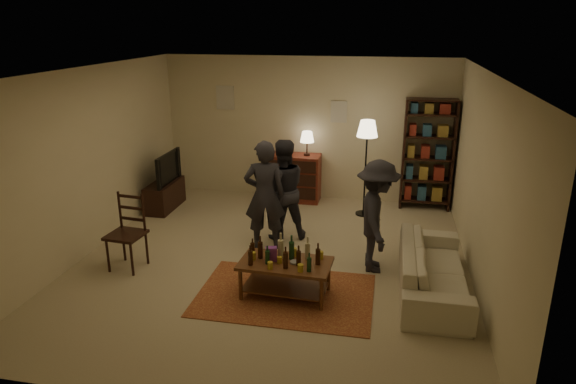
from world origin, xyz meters
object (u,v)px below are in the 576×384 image
(tv_stand, at_px, (164,188))
(sofa, at_px, (433,269))
(dining_chair, at_px, (128,228))
(bookshelf, at_px, (428,153))
(person_by_sofa, at_px, (377,217))
(person_right, at_px, (282,190))
(coffee_table, at_px, (285,266))
(dresser, at_px, (294,176))
(person_left, at_px, (265,195))
(floor_lamp, at_px, (367,135))

(tv_stand, bearing_deg, sofa, -25.34)
(dining_chair, xyz_separation_m, bookshelf, (4.18, 3.28, 0.46))
(bookshelf, xyz_separation_m, sofa, (-0.05, -3.18, -0.73))
(tv_stand, relative_size, person_by_sofa, 0.67)
(sofa, relative_size, person_right, 1.30)
(tv_stand, height_order, person_right, person_right)
(person_right, bearing_deg, tv_stand, -44.68)
(bookshelf, bearing_deg, coffee_table, -117.14)
(dresser, height_order, person_by_sofa, person_by_sofa)
(bookshelf, distance_m, person_left, 3.37)
(bookshelf, bearing_deg, person_left, -137.05)
(dining_chair, xyz_separation_m, person_left, (1.72, 0.99, 0.27))
(sofa, height_order, person_left, person_left)
(coffee_table, distance_m, dresser, 3.64)
(tv_stand, height_order, sofa, tv_stand)
(dining_chair, distance_m, person_right, 2.37)
(coffee_table, distance_m, person_by_sofa, 1.50)
(person_left, distance_m, person_right, 0.46)
(sofa, bearing_deg, floor_lamp, 21.63)
(coffee_table, relative_size, tv_stand, 1.10)
(coffee_table, height_order, person_by_sofa, person_by_sofa)
(bookshelf, relative_size, floor_lamp, 1.18)
(person_by_sofa, bearing_deg, floor_lamp, 1.97)
(coffee_table, relative_size, person_left, 0.69)
(tv_stand, xyz_separation_m, floor_lamp, (3.62, 0.39, 1.06))
(floor_lamp, bearing_deg, person_left, -129.33)
(dining_chair, xyz_separation_m, person_by_sofa, (3.39, 0.58, 0.21))
(bookshelf, distance_m, floor_lamp, 1.29)
(coffee_table, height_order, person_left, person_left)
(coffee_table, xyz_separation_m, person_left, (-0.59, 1.37, 0.43))
(coffee_table, height_order, tv_stand, tv_stand)
(dining_chair, bearing_deg, bookshelf, 43.55)
(person_right, bearing_deg, dresser, -109.45)
(coffee_table, xyz_separation_m, tv_stand, (-2.81, 2.68, -0.03))
(dresser, distance_m, person_by_sofa, 3.12)
(dresser, distance_m, floor_lamp, 1.76)
(coffee_table, bearing_deg, floor_lamp, 75.28)
(person_by_sofa, bearing_deg, person_right, 55.66)
(dresser, height_order, floor_lamp, floor_lamp)
(coffee_table, distance_m, bookshelf, 4.16)
(dining_chair, height_order, sofa, dining_chair)
(dresser, bearing_deg, person_left, -90.72)
(dining_chair, bearing_deg, dresser, 66.96)
(dresser, relative_size, floor_lamp, 0.80)
(dresser, bearing_deg, coffee_table, -81.15)
(coffee_table, distance_m, tv_stand, 3.89)
(bookshelf, bearing_deg, dining_chair, -141.88)
(dining_chair, distance_m, sofa, 4.15)
(coffee_table, bearing_deg, dining_chair, 170.57)
(dining_chair, bearing_deg, tv_stand, 107.92)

